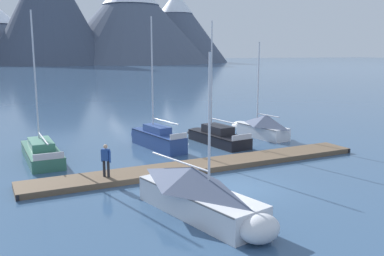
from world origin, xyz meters
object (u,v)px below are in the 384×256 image
Objects in this scene: sailboat_second_berth at (201,194)px; sailboat_mid_dock_port at (155,138)px; sailboat_nearest_berth at (41,151)px; sailboat_far_berth at (260,126)px; person_on_dock at (106,158)px; sailboat_mid_dock_starboard at (216,136)px.

sailboat_mid_dock_port is (2.22, 12.67, -0.23)m from sailboat_second_berth.
sailboat_mid_dock_port is at bearing 1.74° from sailboat_nearest_berth.
sailboat_nearest_berth is at bearing 113.39° from sailboat_second_berth.
sailboat_nearest_berth reaches higher than sailboat_far_berth.
sailboat_mid_dock_port is at bearing 80.08° from sailboat_second_berth.
sailboat_nearest_berth is at bearing 113.03° from person_on_dock.
sailboat_mid_dock_port is at bearing 174.77° from sailboat_mid_dock_starboard.
person_on_dock is at bearing 113.79° from sailboat_second_berth.
sailboat_far_berth is (4.22, 0.66, 0.31)m from sailboat_mid_dock_starboard.
sailboat_mid_dock_starboard is 4.28m from sailboat_far_berth.
sailboat_second_berth is 0.84× the size of sailboat_mid_dock_starboard.
person_on_dock is at bearing -125.70° from sailboat_mid_dock_port.
sailboat_mid_dock_starboard is at bearing -171.08° from sailboat_far_berth.
sailboat_nearest_berth is 1.24× the size of sailboat_second_berth.
sailboat_mid_dock_port is 1.02× the size of sailboat_mid_dock_starboard.
sailboat_second_berth is at bearing -130.18° from sailboat_far_berth.
sailboat_mid_dock_starboard is at bearing -0.85° from sailboat_nearest_berth.
person_on_dock is (-9.32, -6.32, 0.72)m from sailboat_mid_dock_starboard.
sailboat_nearest_berth is 1.04× the size of sailboat_mid_dock_starboard.
person_on_dock is at bearing -145.85° from sailboat_mid_dock_starboard.
sailboat_nearest_berth reaches higher than sailboat_mid_dock_starboard.
sailboat_nearest_berth is at bearing -178.26° from sailboat_mid_dock_port.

